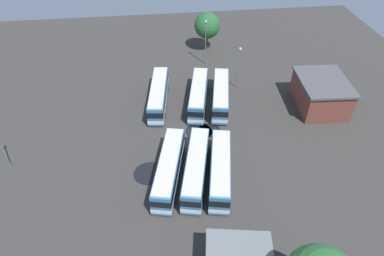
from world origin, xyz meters
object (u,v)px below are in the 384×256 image
object	(u,v)px
bus_row1_slot1	(198,95)
tree_north_edge	(207,25)
bus_row0_slot0	(220,169)
bus_row0_slot2	(169,168)
lamp_post_by_building	(205,41)
lamp_post_near_entrance	(239,67)
lamp_post_mid_lot	(0,144)
bus_row0_slot1	(196,168)
bus_row1_slot0	(221,95)
bus_row1_slot3	(159,95)
depot_building	(321,94)

from	to	relation	value
bus_row1_slot1	tree_north_edge	xyz separation A→B (m)	(19.40, -4.47, 3.58)
bus_row1_slot1	bus_row0_slot0	bearing A→B (deg)	-178.36
bus_row0_slot2	tree_north_edge	distance (m)	37.37
bus_row0_slot2	lamp_post_by_building	xyz separation A→B (m)	(29.62, -9.30, 3.05)
bus_row1_slot1	lamp_post_near_entrance	bearing A→B (deg)	-61.94
bus_row0_slot2	lamp_post_by_building	distance (m)	31.19
bus_row1_slot1	lamp_post_mid_lot	distance (m)	30.14
bus_row0_slot1	bus_row1_slot0	xyz separation A→B (m)	(16.08, -6.31, -0.00)
bus_row1_slot0	lamp_post_by_building	xyz separation A→B (m)	(13.88, 0.52, 3.05)
lamp_post_by_building	lamp_post_mid_lot	world-z (taller)	lamp_post_by_building
lamp_post_mid_lot	tree_north_edge	distance (m)	44.77
bus_row0_slot2	lamp_post_by_building	world-z (taller)	lamp_post_by_building
bus_row0_slot1	bus_row0_slot2	world-z (taller)	same
bus_row0_slot2	lamp_post_mid_lot	bearing A→B (deg)	78.33
tree_north_edge	bus_row0_slot1	bearing A→B (deg)	168.88
lamp_post_near_entrance	lamp_post_mid_lot	size ratio (longest dim) A/B	0.96
bus_row1_slot3	depot_building	xyz separation A→B (m)	(-3.97, -26.70, 0.67)
lamp_post_near_entrance	lamp_post_mid_lot	world-z (taller)	lamp_post_mid_lot
bus_row1_slot3	lamp_post_mid_lot	distance (m)	24.59
bus_row1_slot1	lamp_post_by_building	size ratio (longest dim) A/B	1.39
lamp_post_by_building	depot_building	bearing A→B (deg)	-134.41
depot_building	bus_row1_slot3	bearing A→B (deg)	81.54
depot_building	lamp_post_mid_lot	xyz separation A→B (m)	(-8.66, 47.64, 1.97)
depot_building	lamp_post_near_entrance	world-z (taller)	lamp_post_near_entrance
bus_row0_slot0	bus_row1_slot3	bearing A→B (deg)	21.63
bus_row1_slot0	tree_north_edge	size ratio (longest dim) A/B	1.52
bus_row0_slot1	bus_row1_slot1	xyz separation A→B (m)	(16.61, -2.61, -0.00)
lamp_post_by_building	tree_north_edge	distance (m)	6.21
bus_row0_slot0	bus_row1_slot1	bearing A→B (deg)	1.64
depot_building	lamp_post_mid_lot	bearing A→B (deg)	100.31
bus_row1_slot0	bus_row1_slot1	distance (m)	3.74
bus_row0_slot0	lamp_post_near_entrance	bearing A→B (deg)	-18.56
bus_row1_slot1	bus_row1_slot3	world-z (taller)	same
bus_row0_slot0	bus_row0_slot2	bearing A→B (deg)	81.69
bus_row0_slot2	tree_north_edge	world-z (taller)	tree_north_edge
bus_row1_slot1	lamp_post_by_building	world-z (taller)	lamp_post_by_building
bus_row1_slot1	lamp_post_mid_lot	xyz separation A→B (m)	(-11.83, 27.59, 2.64)
bus_row1_slot0	bus_row1_slot3	size ratio (longest dim) A/B	0.94
bus_row1_slot0	lamp_post_mid_lot	world-z (taller)	lamp_post_mid_lot
bus_row1_slot0	lamp_post_near_entrance	bearing A→B (deg)	-40.53
bus_row1_slot1	bus_row1_slot3	bearing A→B (deg)	83.09
bus_row1_slot3	tree_north_edge	world-z (taller)	tree_north_edge
bus_row0_slot0	lamp_post_near_entrance	world-z (taller)	lamp_post_near_entrance
tree_north_edge	lamp_post_by_building	bearing A→B (deg)	168.04
lamp_post_mid_lot	bus_row1_slot3	bearing A→B (deg)	-58.88
bus_row1_slot0	bus_row0_slot2	bearing A→B (deg)	148.04
lamp_post_mid_lot	tree_north_edge	xyz separation A→B (m)	(31.23, -32.06, 0.93)
lamp_post_near_entrance	tree_north_edge	distance (m)	15.69
lamp_post_by_building	bus_row0_slot0	bearing A→B (deg)	174.97
bus_row1_slot3	tree_north_edge	bearing A→B (deg)	-30.91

